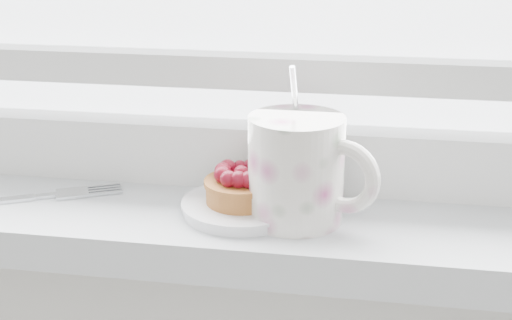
% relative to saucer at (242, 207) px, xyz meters
% --- Properties ---
extents(saucer, '(0.12, 0.12, 0.01)m').
position_rel_saucer_xyz_m(saucer, '(0.00, 0.00, 0.00)').
color(saucer, white).
rests_on(saucer, windowsill).
extents(raspberry_tart, '(0.08, 0.08, 0.04)m').
position_rel_saucer_xyz_m(raspberry_tart, '(-0.00, -0.00, 0.02)').
color(raspberry_tart, brown).
rests_on(raspberry_tart, saucer).
extents(floral_mug, '(0.15, 0.12, 0.15)m').
position_rel_saucer_xyz_m(floral_mug, '(0.06, -0.01, 0.05)').
color(floral_mug, silver).
rests_on(floral_mug, windowsill).
extents(fork, '(0.21, 0.12, 0.00)m').
position_rel_saucer_xyz_m(fork, '(-0.24, -0.01, -0.00)').
color(fork, silver).
rests_on(fork, windowsill).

